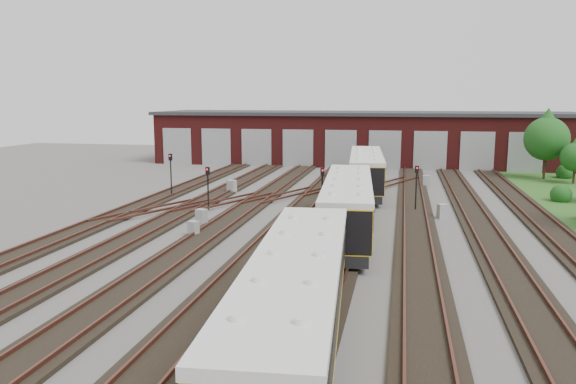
# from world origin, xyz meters

# --- Properties ---
(ground) EXTENTS (120.00, 120.00, 0.00)m
(ground) POSITION_xyz_m (0.00, 0.00, 0.00)
(ground) COLOR #464341
(ground) RESTS_ON ground
(track_network) EXTENTS (30.40, 70.00, 0.33)m
(track_network) POSITION_xyz_m (-0.17, 0.59, 0.11)
(track_network) COLOR black
(track_network) RESTS_ON ground
(maintenance_shed) EXTENTS (51.00, 12.50, 6.35)m
(maintenance_shed) POSITION_xyz_m (-0.01, 39.97, 3.20)
(maintenance_shed) COLOR #521414
(maintenance_shed) RESTS_ON ground
(metro_train) EXTENTS (3.76, 46.87, 3.04)m
(metro_train) POSITION_xyz_m (2.00, 1.73, 1.89)
(metro_train) COLOR black
(metro_train) RESTS_ON ground
(signal_mast_0) EXTENTS (0.29, 0.27, 3.53)m
(signal_mast_0) POSITION_xyz_m (-13.58, 12.47, 2.25)
(signal_mast_0) COLOR black
(signal_mast_0) RESTS_ON ground
(signal_mast_1) EXTENTS (0.29, 0.27, 3.13)m
(signal_mast_1) POSITION_xyz_m (-8.69, 7.72, 2.02)
(signal_mast_1) COLOR black
(signal_mast_1) RESTS_ON ground
(signal_mast_2) EXTENTS (0.29, 0.27, 3.45)m
(signal_mast_2) POSITION_xyz_m (-0.16, 6.26, 2.19)
(signal_mast_2) COLOR black
(signal_mast_2) RESTS_ON ground
(signal_mast_3) EXTENTS (0.28, 0.26, 3.30)m
(signal_mast_3) POSITION_xyz_m (6.04, 10.06, 2.11)
(signal_mast_3) COLOR black
(signal_mast_3) RESTS_ON ground
(relay_cabinet_0) EXTENTS (0.68, 0.63, 0.91)m
(relay_cabinet_0) POSITION_xyz_m (-6.85, -0.03, 0.46)
(relay_cabinet_0) COLOR #949798
(relay_cabinet_0) RESTS_ON ground
(relay_cabinet_1) EXTENTS (0.82, 0.75, 1.13)m
(relay_cabinet_1) POSITION_xyz_m (-9.15, 14.91, 0.56)
(relay_cabinet_1) COLOR #949798
(relay_cabinet_1) RESTS_ON ground
(relay_cabinet_2) EXTENTS (0.77, 0.71, 1.05)m
(relay_cabinet_2) POSITION_xyz_m (-7.41, 2.82, 0.52)
(relay_cabinet_2) COLOR #949798
(relay_cabinet_2) RESTS_ON ground
(relay_cabinet_3) EXTENTS (0.64, 0.54, 1.06)m
(relay_cabinet_3) POSITION_xyz_m (7.22, 21.73, 0.53)
(relay_cabinet_3) COLOR #949798
(relay_cabinet_3) RESTS_ON ground
(relay_cabinet_4) EXTENTS (0.75, 0.70, 0.99)m
(relay_cabinet_4) POSITION_xyz_m (7.76, 7.99, 0.50)
(relay_cabinet_4) COLOR #949798
(relay_cabinet_4) RESTS_ON ground
(tree_0) EXTENTS (4.29, 4.29, 7.11)m
(tree_0) POSITION_xyz_m (18.88, 29.09, 4.57)
(tree_0) COLOR #301F15
(tree_0) RESTS_ON ground
(tree_1) EXTENTS (2.71, 2.71, 4.50)m
(tree_1) POSITION_xyz_m (20.88, 26.32, 2.89)
(tree_1) COLOR #301F15
(tree_1) RESTS_ON ground
(bush_1) EXTENTS (1.62, 1.62, 1.62)m
(bush_1) POSITION_xyz_m (17.26, 16.25, 0.81)
(bush_1) COLOR #154313
(bush_1) RESTS_ON ground
(bush_2) EXTENTS (1.71, 1.71, 1.71)m
(bush_2) POSITION_xyz_m (21.13, 30.23, 0.86)
(bush_2) COLOR #154313
(bush_2) RESTS_ON ground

